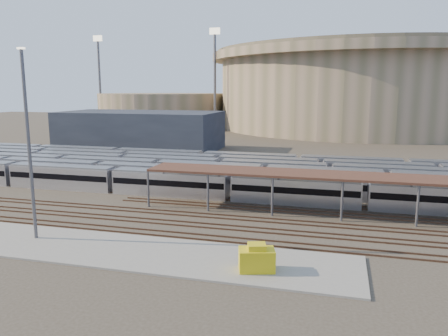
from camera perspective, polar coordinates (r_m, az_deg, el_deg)
ground at (r=57.39m, az=-3.04°, el=-5.93°), size 420.00×420.00×0.00m
apron at (r=46.28m, az=-14.94°, el=-10.20°), size 50.00×9.00×0.20m
subway_trains at (r=74.81m, az=-0.23°, el=-0.66°), size 126.47×23.90×3.60m
inspection_shed at (r=57.62m, az=19.53°, el=-1.35°), size 60.30×6.00×5.30m
empty_tracks at (r=52.84m, az=-4.73°, el=-7.29°), size 170.00×9.62×0.18m
stadium at (r=192.51m, az=17.63°, el=9.97°), size 124.00×124.00×32.50m
secondary_arena at (r=198.22m, az=-7.97°, el=7.61°), size 56.00×56.00×14.00m
service_building at (r=119.87m, az=-10.89°, el=4.85°), size 42.00×20.00×10.00m
floodlight_0 at (r=169.13m, az=-1.20°, el=11.88°), size 4.00×1.00×38.40m
floodlight_1 at (r=200.42m, az=-15.94°, el=11.25°), size 4.00×1.00×38.40m
floodlight_3 at (r=214.13m, az=7.89°, el=11.46°), size 4.00×1.00×38.40m
yard_light_pole at (r=49.68m, az=-24.14°, el=2.71°), size 0.80×0.36×19.92m
yellow_equipment at (r=39.45m, az=4.29°, el=-11.85°), size 3.55×2.76×1.95m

